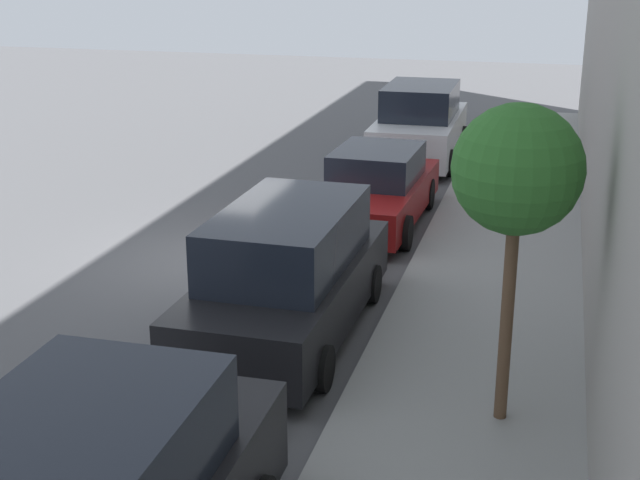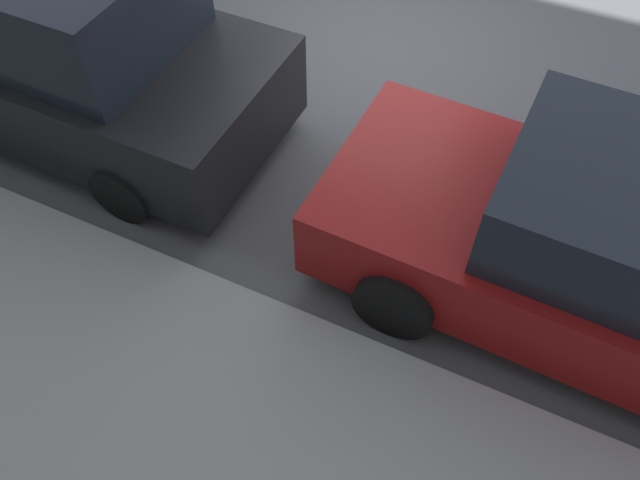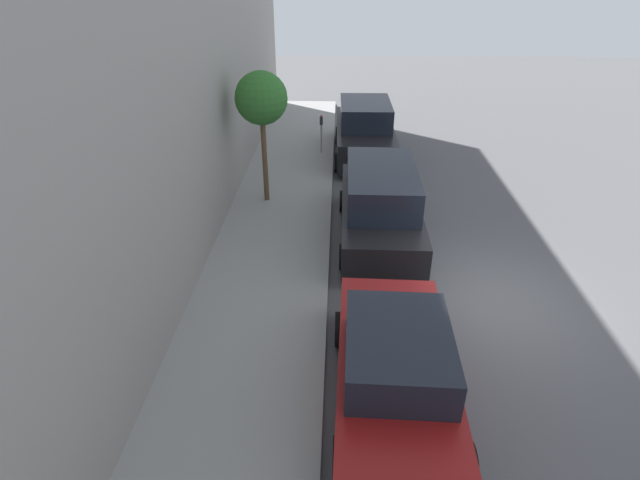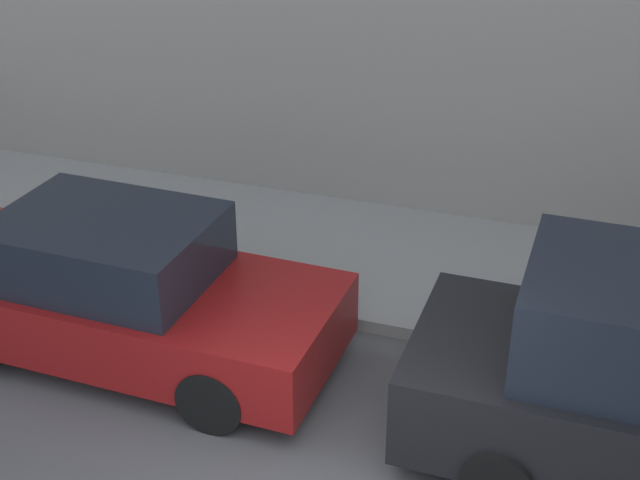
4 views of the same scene
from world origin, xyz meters
The scene contains 7 objects.
ground_plane centered at (0.00, 0.00, 0.00)m, with size 60.00×60.00×0.00m, color #515154.
sidewalk centered at (4.94, 0.00, 0.07)m, with size 2.88×32.00×0.15m.
parked_suv_nearest centered at (2.40, -8.70, 0.93)m, with size 2.08×4.82×1.98m.
parked_minivan_second centered at (2.25, -2.68, 0.92)m, with size 2.02×4.92×1.90m.
parked_sedan_third centered at (2.37, 2.89, 0.72)m, with size 1.92×4.55×1.54m.
parking_meter_near centered at (3.95, -8.66, 0.99)m, with size 0.11×0.15×1.37m.
street_tree centered at (5.40, -4.57, 3.07)m, with size 1.42×1.42×3.66m.
Camera 3 is at (3.34, 8.72, 6.39)m, focal length 28.00 mm.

